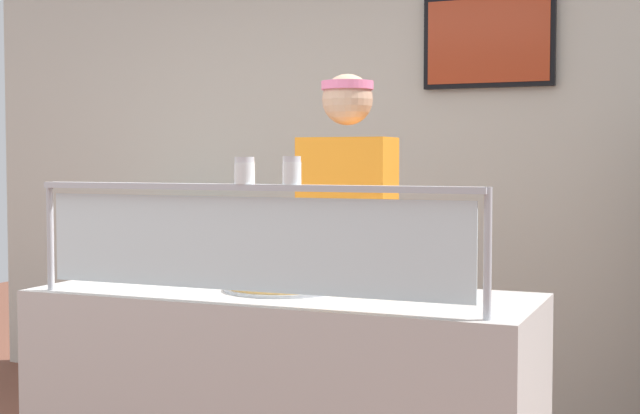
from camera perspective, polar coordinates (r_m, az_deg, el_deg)
name	(u,v)px	position (r m, az deg, el deg)	size (l,w,h in m)	color
shop_rear_unit	(444,168)	(5.15, 7.77, 2.42)	(6.15, 0.13, 2.70)	beige
sneeze_guard	(246,226)	(2.90, -4.64, -1.20)	(1.57, 0.06, 0.38)	#B2B5BC
pizza_tray	(282,286)	(3.21, -2.41, -4.95)	(0.40, 0.40, 0.04)	#9EA0A8
pizza_server	(281,280)	(3.18, -2.46, -4.61)	(0.07, 0.28, 0.01)	#ADAFB7
parmesan_shaker	(245,172)	(2.90, -4.75, 2.18)	(0.07, 0.07, 0.09)	white
pepper_flake_shaker	(292,172)	(2.83, -1.78, 2.19)	(0.06, 0.06, 0.09)	white
worker_figure	(348,257)	(3.76, 1.75, -3.17)	(0.41, 0.50, 1.76)	#23232D
prep_shelf	(156,324)	(5.44, -10.26, -7.25)	(0.70, 0.55, 0.89)	#B7BABF
pizza_box_stack	(155,229)	(5.37, -10.33, -1.37)	(0.49, 0.48, 0.22)	silver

